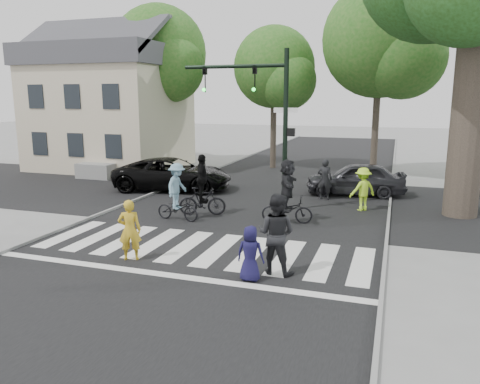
% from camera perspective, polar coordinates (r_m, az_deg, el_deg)
% --- Properties ---
extents(ground, '(120.00, 120.00, 0.00)m').
position_cam_1_polar(ground, '(12.76, -6.49, -8.15)').
color(ground, gray).
rests_on(ground, ground).
extents(road_stem, '(10.00, 70.00, 0.01)m').
position_cam_1_polar(road_stem, '(17.22, 0.54, -2.86)').
color(road_stem, black).
rests_on(road_stem, ground).
extents(road_cross, '(70.00, 10.00, 0.01)m').
position_cam_1_polar(road_cross, '(20.02, 3.20, -0.83)').
color(road_cross, black).
rests_on(road_cross, ground).
extents(curb_left, '(0.10, 70.00, 0.10)m').
position_cam_1_polar(curb_left, '(19.33, -13.85, -1.46)').
color(curb_left, gray).
rests_on(curb_left, ground).
extents(curb_right, '(0.10, 70.00, 0.10)m').
position_cam_1_polar(curb_right, '(16.42, 17.59, -3.96)').
color(curb_right, gray).
rests_on(curb_right, ground).
extents(crosswalk, '(10.00, 3.85, 0.01)m').
position_cam_1_polar(crosswalk, '(13.33, -5.29, -7.23)').
color(crosswalk, silver).
rests_on(crosswalk, ground).
extents(traffic_signal, '(4.45, 0.29, 6.00)m').
position_cam_1_polar(traffic_signal, '(17.73, 2.89, 10.28)').
color(traffic_signal, black).
rests_on(traffic_signal, ground).
extents(bg_tree_0, '(5.46, 5.20, 8.97)m').
position_cam_1_polar(bg_tree_0, '(32.89, -17.07, 14.28)').
color(bg_tree_0, brown).
rests_on(bg_tree_0, ground).
extents(bg_tree_1, '(6.09, 5.80, 9.80)m').
position_cam_1_polar(bg_tree_1, '(29.86, -9.53, 15.93)').
color(bg_tree_1, brown).
rests_on(bg_tree_1, ground).
extents(bg_tree_2, '(5.04, 4.80, 8.40)m').
position_cam_1_polar(bg_tree_2, '(28.38, 4.58, 14.52)').
color(bg_tree_2, brown).
rests_on(bg_tree_2, ground).
extents(bg_tree_3, '(6.30, 6.00, 10.20)m').
position_cam_1_polar(bg_tree_3, '(26.28, 17.37, 16.83)').
color(bg_tree_3, brown).
rests_on(bg_tree_3, ground).
extents(house, '(8.40, 8.10, 8.82)m').
position_cam_1_polar(house, '(29.91, -15.52, 10.19)').
color(house, beige).
rests_on(house, ground).
extents(pedestrian_woman, '(0.71, 0.61, 1.65)m').
position_cam_1_polar(pedestrian_woman, '(12.75, -13.30, -4.53)').
color(pedestrian_woman, gold).
rests_on(pedestrian_woman, ground).
extents(pedestrian_child, '(0.66, 0.44, 1.34)m').
position_cam_1_polar(pedestrian_child, '(11.08, 1.26, -7.51)').
color(pedestrian_child, '#17133D').
rests_on(pedestrian_child, ground).
extents(pedestrian_adult, '(1.06, 0.88, 2.01)m').
position_cam_1_polar(pedestrian_adult, '(11.47, 4.41, -5.10)').
color(pedestrian_adult, black).
rests_on(pedestrian_adult, ground).
extents(cyclist_left, '(1.65, 1.09, 2.04)m').
position_cam_1_polar(cyclist_left, '(16.50, -7.65, -0.47)').
color(cyclist_left, black).
rests_on(cyclist_left, ground).
extents(cyclist_mid, '(1.79, 1.13, 2.25)m').
position_cam_1_polar(cyclist_mid, '(17.16, -4.64, 0.20)').
color(cyclist_mid, black).
rests_on(cyclist_mid, ground).
extents(cyclist_right, '(1.82, 1.69, 2.21)m').
position_cam_1_polar(cyclist_right, '(16.08, 5.78, -0.35)').
color(cyclist_right, black).
rests_on(cyclist_right, ground).
extents(car_suv, '(5.79, 3.49, 1.50)m').
position_cam_1_polar(car_suv, '(22.02, -8.17, 2.18)').
color(car_suv, black).
rests_on(car_suv, ground).
extents(car_grey, '(4.48, 2.30, 1.46)m').
position_cam_1_polar(car_grey, '(21.30, 13.90, 1.58)').
color(car_grey, '#2B2B2F').
rests_on(car_grey, ground).
extents(bystander_hivis, '(1.22, 1.15, 1.66)m').
position_cam_1_polar(bystander_hivis, '(18.39, 14.73, 0.33)').
color(bystander_hivis, '#C0FF2C').
rests_on(bystander_hivis, ground).
extents(bystander_dark, '(0.67, 0.47, 1.74)m').
position_cam_1_polar(bystander_dark, '(20.09, 10.29, 1.55)').
color(bystander_dark, black).
rests_on(bystander_dark, ground).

